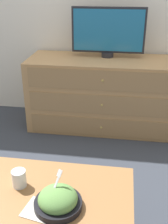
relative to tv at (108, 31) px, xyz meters
The scene contains 7 objects.
ground_plane 1.02m from the tv, 116.11° to the left, with size 12.00×12.00×0.00m, color #383D47.
dresser 0.63m from the tv, 96.37° to the right, with size 1.56×0.59×0.74m.
tv is the anchor object (origin of this frame).
coffee_table 1.85m from the tv, 97.84° to the right, with size 1.01×0.54×0.46m.
takeout_bowl 1.90m from the tv, 93.13° to the right, with size 0.24×0.24×0.18m.
drink_cup 1.81m from the tv, 101.46° to the right, with size 0.08×0.08×0.10m.
napkin 1.95m from the tv, 95.92° to the right, with size 0.17×0.17×0.00m.
Camera 1 is at (0.28, -3.06, 1.48)m, focal length 45.00 mm.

